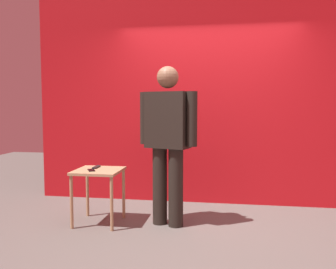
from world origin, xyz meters
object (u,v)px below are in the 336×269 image
object	(u,v)px
side_table	(98,178)
tv_remote	(96,167)
cell_phone	(91,170)
standing_person	(168,137)

from	to	relation	value
side_table	tv_remote	bearing A→B (deg)	121.26
side_table	cell_phone	size ratio (longest dim) A/B	4.43
cell_phone	side_table	bearing A→B (deg)	22.84
cell_phone	tv_remote	distance (m)	0.18
standing_person	side_table	size ratio (longest dim) A/B	2.86
standing_person	cell_phone	size ratio (longest dim) A/B	12.68
cell_phone	tv_remote	xyz separation A→B (m)	(-0.01, 0.18, 0.01)
standing_person	side_table	distance (m)	0.95
side_table	standing_person	bearing A→B (deg)	5.19
standing_person	tv_remote	distance (m)	0.95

